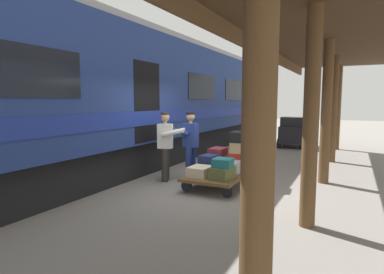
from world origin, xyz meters
The scene contains 19 objects.
ground_plane centered at (0.00, 0.00, 0.00)m, with size 60.00×60.00×0.00m, color gray.
platform_canopy centered at (-2.30, 0.00, 3.26)m, with size 3.20×16.04×3.56m.
train_car centered at (3.20, 0.00, 2.06)m, with size 3.02×18.54×4.00m.
luggage_cart centered at (-0.23, -0.15, 0.27)m, with size 1.19×2.05×0.32m.
suitcase_gray_aluminum centered at (-0.49, -0.15, 0.46)m, with size 0.37×0.55×0.28m, color #9EA0A5.
suitcase_orange_carryall centered at (-0.49, -0.71, 0.42)m, with size 0.36×0.44×0.21m, color #CC6B23.
suitcase_maroon_trunk centered at (0.04, -0.15, 0.41)m, with size 0.38×0.44×0.18m, color maroon.
suitcase_olive_duffel centered at (-0.49, 0.41, 0.45)m, with size 0.40×0.56×0.26m, color brown.
suitcase_cream_canvas centered at (0.04, 0.41, 0.43)m, with size 0.44×0.55×0.22m, color beige.
suitcase_slate_roller centered at (0.04, -0.71, 0.46)m, with size 0.39×0.53×0.29m, color #4C515B.
suitcase_burgundy_valise centered at (0.06, -0.68, 0.71)m, with size 0.36×0.52×0.20m, color maroon.
suitcase_red_plastic centered at (-0.49, -0.67, 0.63)m, with size 0.44×0.45×0.20m, color #AD231E.
suitcase_tan_vintage centered at (-0.50, -0.67, 0.86)m, with size 0.36×0.47×0.26m, color tan.
suitcase_black_hardshell centered at (-0.51, -0.69, 1.11)m, with size 0.40×0.52×0.25m, color black.
suitcase_navy_fabric centered at (0.07, -0.13, 0.60)m, with size 0.36×0.43×0.21m, color navy.
suitcase_teal_softside centered at (-0.50, 0.42, 0.67)m, with size 0.39×0.40×0.19m, color #1E666B.
porter_in_overalls centered at (0.72, -0.42, 0.93)m, with size 0.68×0.45×1.70m.
porter_by_door centered at (1.15, 0.03, 0.93)m, with size 0.73×0.58×1.70m.
baggage_tug centered at (-0.63, -7.53, 0.63)m, with size 1.29×1.82×1.30m.
Camera 1 is at (-2.94, 6.74, 1.98)m, focal length 30.02 mm.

